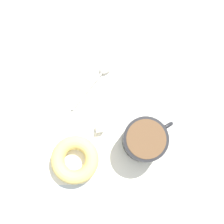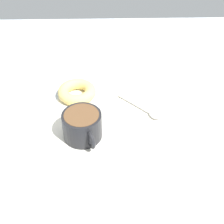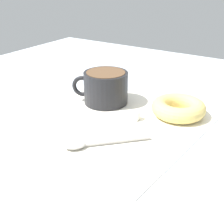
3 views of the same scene
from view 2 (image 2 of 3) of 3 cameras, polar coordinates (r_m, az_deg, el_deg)
ground_plane at (r=83.46cm, az=1.80°, el=-1.15°), size 120.00×120.00×2.00cm
napkin at (r=81.73cm, az=-0.00°, el=-1.14°), size 33.79×33.79×0.30cm
coffee_cup at (r=74.70cm, az=-5.42°, el=-2.43°), size 11.72×9.47×6.83cm
donut at (r=88.27cm, az=-6.43°, el=3.70°), size 10.71×10.71×3.09cm
spoon at (r=83.34cm, az=6.62°, el=0.03°), size 11.37×11.60×0.90cm
sugar_cube at (r=83.49cm, az=-2.37°, el=0.77°), size 1.60×1.60×1.60cm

